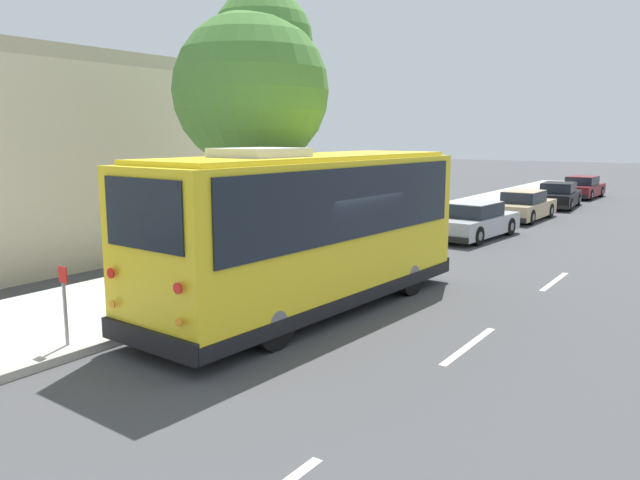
{
  "coord_description": "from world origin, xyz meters",
  "views": [
    {
      "loc": [
        -11.06,
        -7.39,
        3.75
      ],
      "look_at": [
        0.85,
        0.74,
        1.3
      ],
      "focal_mm": 35.0,
      "sensor_mm": 36.0,
      "label": 1
    }
  ],
  "objects_px": {
    "parked_sedan_silver": "(475,221)",
    "sign_post_far": "(133,293)",
    "parked_sedan_maroon": "(582,188)",
    "sign_post_near": "(65,305)",
    "fire_hydrant": "(369,239)",
    "shuttle_bus": "(309,224)",
    "street_tree": "(254,81)",
    "parked_sedan_black": "(558,196)",
    "parked_sedan_tan": "(524,206)"
  },
  "relations": [
    {
      "from": "sign_post_near",
      "to": "sign_post_far",
      "type": "bearing_deg",
      "value": 0.0
    },
    {
      "from": "sign_post_near",
      "to": "parked_sedan_maroon",
      "type": "bearing_deg",
      "value": -2.45
    },
    {
      "from": "sign_post_far",
      "to": "parked_sedan_silver",
      "type": "bearing_deg",
      "value": -5.78
    },
    {
      "from": "street_tree",
      "to": "fire_hydrant",
      "type": "xyz_separation_m",
      "value": [
        4.08,
        -1.13,
        -4.55
      ]
    },
    {
      "from": "shuttle_bus",
      "to": "sign_post_near",
      "type": "relative_size",
      "value": 6.25
    },
    {
      "from": "parked_sedan_tan",
      "to": "street_tree",
      "type": "xyz_separation_m",
      "value": [
        -15.22,
        2.62,
        4.5
      ]
    },
    {
      "from": "parked_sedan_black",
      "to": "sign_post_near",
      "type": "height_order",
      "value": "sign_post_near"
    },
    {
      "from": "sign_post_far",
      "to": "parked_sedan_maroon",
      "type": "bearing_deg",
      "value": -2.56
    },
    {
      "from": "parked_sedan_maroon",
      "to": "parked_sedan_tan",
      "type": "bearing_deg",
      "value": -178.14
    },
    {
      "from": "parked_sedan_tan",
      "to": "street_tree",
      "type": "bearing_deg",
      "value": 171.06
    },
    {
      "from": "parked_sedan_silver",
      "to": "sign_post_near",
      "type": "distance_m",
      "value": 15.74
    },
    {
      "from": "parked_sedan_black",
      "to": "fire_hydrant",
      "type": "height_order",
      "value": "parked_sedan_black"
    },
    {
      "from": "street_tree",
      "to": "sign_post_far",
      "type": "bearing_deg",
      "value": -166.84
    },
    {
      "from": "parked_sedan_tan",
      "to": "fire_hydrant",
      "type": "distance_m",
      "value": 11.24
    },
    {
      "from": "shuttle_bus",
      "to": "fire_hydrant",
      "type": "relative_size",
      "value": 10.7
    },
    {
      "from": "sign_post_far",
      "to": "fire_hydrant",
      "type": "relative_size",
      "value": 1.5
    },
    {
      "from": "parked_sedan_silver",
      "to": "parked_sedan_maroon",
      "type": "bearing_deg",
      "value": 4.34
    },
    {
      "from": "shuttle_bus",
      "to": "parked_sedan_silver",
      "type": "height_order",
      "value": "shuttle_bus"
    },
    {
      "from": "parked_sedan_tan",
      "to": "fire_hydrant",
      "type": "relative_size",
      "value": 5.73
    },
    {
      "from": "sign_post_near",
      "to": "fire_hydrant",
      "type": "distance_m",
      "value": 10.56
    },
    {
      "from": "parked_sedan_maroon",
      "to": "sign_post_far",
      "type": "xyz_separation_m",
      "value": [
        -32.0,
        1.43,
        0.16
      ]
    },
    {
      "from": "parked_sedan_black",
      "to": "sign_post_near",
      "type": "xyz_separation_m",
      "value": [
        -27.52,
        1.5,
        0.27
      ]
    },
    {
      "from": "shuttle_bus",
      "to": "parked_sedan_maroon",
      "type": "relative_size",
      "value": 1.97
    },
    {
      "from": "parked_sedan_maroon",
      "to": "sign_post_far",
      "type": "bearing_deg",
      "value": 179.22
    },
    {
      "from": "parked_sedan_silver",
      "to": "sign_post_far",
      "type": "distance_m",
      "value": 14.3
    },
    {
      "from": "parked_sedan_silver",
      "to": "parked_sedan_maroon",
      "type": "distance_m",
      "value": 17.78
    },
    {
      "from": "parked_sedan_silver",
      "to": "parked_sedan_black",
      "type": "bearing_deg",
      "value": 4.04
    },
    {
      "from": "sign_post_near",
      "to": "sign_post_far",
      "type": "xyz_separation_m",
      "value": [
        1.45,
        0.0,
        -0.11
      ]
    },
    {
      "from": "shuttle_bus",
      "to": "street_tree",
      "type": "bearing_deg",
      "value": 61.37
    },
    {
      "from": "street_tree",
      "to": "sign_post_far",
      "type": "distance_m",
      "value": 6.75
    },
    {
      "from": "parked_sedan_black",
      "to": "fire_hydrant",
      "type": "xyz_separation_m",
      "value": [
        -16.96,
        1.54,
        -0.05
      ]
    },
    {
      "from": "parked_sedan_silver",
      "to": "parked_sedan_black",
      "type": "xyz_separation_m",
      "value": [
        11.84,
        -0.06,
        -0.02
      ]
    },
    {
      "from": "parked_sedan_silver",
      "to": "street_tree",
      "type": "height_order",
      "value": "street_tree"
    },
    {
      "from": "shuttle_bus",
      "to": "sign_post_near",
      "type": "bearing_deg",
      "value": 160.44
    },
    {
      "from": "sign_post_far",
      "to": "street_tree",
      "type": "bearing_deg",
      "value": 13.16
    },
    {
      "from": "shuttle_bus",
      "to": "parked_sedan_maroon",
      "type": "height_order",
      "value": "shuttle_bus"
    },
    {
      "from": "sign_post_near",
      "to": "street_tree",
      "type": "bearing_deg",
      "value": 10.29
    },
    {
      "from": "parked_sedan_silver",
      "to": "sign_post_near",
      "type": "height_order",
      "value": "sign_post_near"
    },
    {
      "from": "fire_hydrant",
      "to": "parked_sedan_maroon",
      "type": "bearing_deg",
      "value": -3.7
    },
    {
      "from": "parked_sedan_maroon",
      "to": "street_tree",
      "type": "xyz_separation_m",
      "value": [
        -26.98,
        2.61,
        4.5
      ]
    },
    {
      "from": "sign_post_far",
      "to": "fire_hydrant",
      "type": "height_order",
      "value": "sign_post_far"
    },
    {
      "from": "parked_sedan_tan",
      "to": "parked_sedan_maroon",
      "type": "distance_m",
      "value": 11.76
    },
    {
      "from": "fire_hydrant",
      "to": "sign_post_far",
      "type": "bearing_deg",
      "value": -179.7
    },
    {
      "from": "sign_post_far",
      "to": "parked_sedan_black",
      "type": "bearing_deg",
      "value": -3.29
    },
    {
      "from": "parked_sedan_silver",
      "to": "street_tree",
      "type": "relative_size",
      "value": 0.64
    },
    {
      "from": "parked_sedan_silver",
      "to": "fire_hydrant",
      "type": "relative_size",
      "value": 5.74
    },
    {
      "from": "parked_sedan_black",
      "to": "parked_sedan_maroon",
      "type": "bearing_deg",
      "value": -3.89
    },
    {
      "from": "parked_sedan_tan",
      "to": "parked_sedan_black",
      "type": "height_order",
      "value": "parked_sedan_tan"
    },
    {
      "from": "shuttle_bus",
      "to": "parked_sedan_tan",
      "type": "xyz_separation_m",
      "value": [
        17.14,
        0.47,
        -1.27
      ]
    },
    {
      "from": "shuttle_bus",
      "to": "street_tree",
      "type": "height_order",
      "value": "street_tree"
    }
  ]
}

